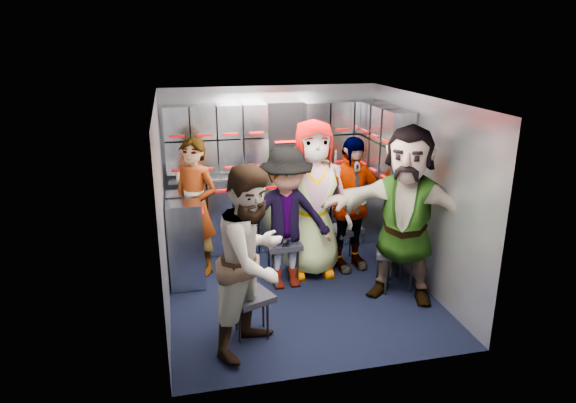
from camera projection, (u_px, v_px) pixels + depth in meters
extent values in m
plane|color=black|center=(298.00, 290.00, 5.72)|extent=(3.00, 3.00, 0.00)
cube|color=gray|center=(271.00, 167.00, 6.78)|extent=(2.80, 0.04, 2.10)
cube|color=gray|center=(162.00, 210.00, 5.10)|extent=(0.04, 3.00, 2.10)
cube|color=gray|center=(421.00, 192.00, 5.69)|extent=(0.04, 3.00, 2.10)
cube|color=silver|center=(300.00, 100.00, 5.07)|extent=(2.80, 3.00, 0.02)
cube|color=#91959F|center=(275.00, 211.00, 6.76)|extent=(2.68, 0.38, 0.99)
cube|color=#91959F|center=(185.00, 239.00, 5.83)|extent=(0.38, 0.76, 0.99)
cube|color=#B0B3B8|center=(275.00, 173.00, 6.60)|extent=(2.68, 0.42, 0.03)
cube|color=#91959F|center=(273.00, 136.00, 6.51)|extent=(2.68, 0.28, 0.82)
cube|color=#91959F|center=(386.00, 141.00, 6.17)|extent=(0.28, 1.00, 0.82)
cube|color=#91959F|center=(384.00, 221.00, 6.39)|extent=(0.28, 1.20, 1.00)
cube|color=#A90305|center=(278.00, 187.00, 6.46)|extent=(2.60, 0.02, 0.03)
cube|color=black|center=(251.00, 297.00, 4.76)|extent=(0.46, 0.45, 0.06)
cylinder|color=black|center=(239.00, 325.00, 4.69)|extent=(0.02, 0.02, 0.38)
cylinder|color=black|center=(268.00, 321.00, 4.74)|extent=(0.02, 0.02, 0.38)
cylinder|color=black|center=(236.00, 312.00, 4.90)|extent=(0.02, 0.02, 0.38)
cylinder|color=black|center=(263.00, 309.00, 4.95)|extent=(0.02, 0.02, 0.38)
cube|color=black|center=(283.00, 244.00, 5.86)|extent=(0.40, 0.38, 0.06)
cylinder|color=black|center=(273.00, 268.00, 5.79)|extent=(0.02, 0.02, 0.41)
cylinder|color=black|center=(298.00, 265.00, 5.85)|extent=(0.02, 0.02, 0.41)
cylinder|color=black|center=(269.00, 259.00, 6.02)|extent=(0.02, 0.02, 0.41)
cylinder|color=black|center=(293.00, 257.00, 6.08)|extent=(0.02, 0.02, 0.41)
cube|color=black|center=(308.00, 235.00, 6.20)|extent=(0.45, 0.44, 0.06)
cylinder|color=black|center=(300.00, 256.00, 6.13)|extent=(0.02, 0.02, 0.38)
cylinder|color=black|center=(321.00, 254.00, 6.19)|extent=(0.02, 0.02, 0.38)
cylinder|color=black|center=(295.00, 249.00, 6.34)|extent=(0.02, 0.02, 0.38)
cylinder|color=black|center=(316.00, 247.00, 6.40)|extent=(0.02, 0.02, 0.38)
cube|color=black|center=(343.00, 230.00, 6.32)|extent=(0.49, 0.48, 0.06)
cylinder|color=black|center=(335.00, 251.00, 6.25)|extent=(0.02, 0.02, 0.40)
cylinder|color=black|center=(357.00, 249.00, 6.31)|extent=(0.02, 0.02, 0.40)
cylinder|color=black|center=(329.00, 244.00, 6.47)|extent=(0.02, 0.02, 0.40)
cylinder|color=black|center=(350.00, 242.00, 6.53)|extent=(0.02, 0.02, 0.40)
cube|color=black|center=(395.00, 252.00, 5.63)|extent=(0.52, 0.51, 0.06)
cylinder|color=black|center=(386.00, 277.00, 5.56)|extent=(0.03, 0.03, 0.42)
cylinder|color=black|center=(411.00, 274.00, 5.62)|extent=(0.03, 0.03, 0.42)
cylinder|color=black|center=(377.00, 267.00, 5.79)|extent=(0.03, 0.03, 0.42)
cylinder|color=black|center=(401.00, 265.00, 5.85)|extent=(0.03, 0.03, 0.42)
imported|color=black|center=(195.00, 207.00, 5.93)|extent=(0.70, 0.68, 1.62)
imported|color=black|center=(253.00, 260.00, 4.45)|extent=(1.03, 1.05, 1.71)
imported|color=black|center=(286.00, 220.00, 5.58)|extent=(1.05, 0.63, 1.59)
imported|color=black|center=(313.00, 199.00, 5.87)|extent=(0.93, 0.64, 1.83)
imported|color=black|center=(349.00, 204.00, 6.03)|extent=(1.01, 0.59, 1.62)
imported|color=black|center=(406.00, 215.00, 5.31)|extent=(1.75, 1.43, 1.87)
cylinder|color=white|center=(194.00, 168.00, 6.30)|extent=(0.07, 0.07, 0.23)
cylinder|color=white|center=(242.00, 166.00, 6.42)|extent=(0.06, 0.06, 0.23)
cylinder|color=white|center=(335.00, 159.00, 6.68)|extent=(0.07, 0.07, 0.27)
cylinder|color=tan|center=(179.00, 175.00, 6.27)|extent=(0.08, 0.08, 0.09)
cylinder|color=tan|center=(308.00, 168.00, 6.62)|extent=(0.08, 0.08, 0.10)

